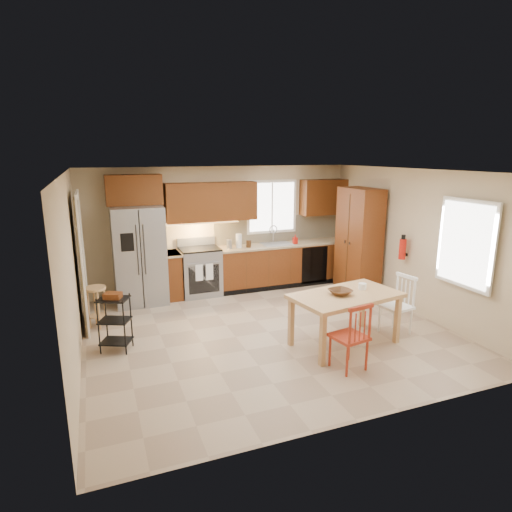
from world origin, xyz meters
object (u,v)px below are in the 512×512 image
object	(u,v)px
dining_table	(345,320)
bar_stool	(97,307)
soap_bottle	(295,239)
pantry	(359,241)
range_stove	(200,272)
table_bowl	(340,295)
fire_extinguisher	(402,249)
chair_red	(349,335)
chair_white	(396,305)
utility_cart	(115,323)
refrigerator	(139,256)
table_jar	(362,288)

from	to	relation	value
dining_table	bar_stool	world-z (taller)	dining_table
soap_bottle	pantry	bearing A→B (deg)	-43.45
range_stove	bar_stool	distance (m)	2.20
table_bowl	range_stove	bearing A→B (deg)	114.15
fire_extinguisher	dining_table	xyz separation A→B (m)	(-1.75, -0.95, -0.72)
soap_bottle	fire_extinguisher	bearing A→B (deg)	-59.47
dining_table	chair_red	world-z (taller)	chair_red
chair_white	table_bowl	bearing A→B (deg)	83.23
utility_cart	range_stove	bearing A→B (deg)	73.51
refrigerator	soap_bottle	world-z (taller)	refrigerator
bar_stool	refrigerator	bearing A→B (deg)	43.86
soap_bottle	table_jar	size ratio (longest dim) A/B	1.43
bar_stool	dining_table	bearing A→B (deg)	-36.25
range_stove	table_jar	distance (m)	3.41
range_stove	chair_red	size ratio (longest dim) A/B	1.00
refrigerator	bar_stool	size ratio (longest dim) A/B	2.69
range_stove	chair_white	size ratio (longest dim) A/B	1.00
range_stove	fire_extinguisher	distance (m)	3.83
range_stove	utility_cart	xyz separation A→B (m)	(-1.72, -2.00, -0.05)
table_bowl	bar_stool	xyz separation A→B (m)	(-3.29, 1.97, -0.43)
table_bowl	utility_cart	bearing A→B (deg)	162.12
chair_white	bar_stool	xyz separation A→B (m)	(-4.33, 1.92, -0.12)
range_stove	soap_bottle	xyz separation A→B (m)	(2.03, -0.08, 0.54)
refrigerator	range_stove	distance (m)	1.24
soap_bottle	bar_stool	bearing A→B (deg)	-166.94
soap_bottle	fire_extinguisher	distance (m)	2.27
refrigerator	fire_extinguisher	distance (m)	4.76
refrigerator	table_jar	world-z (taller)	refrigerator
range_stove	chair_white	xyz separation A→B (m)	(2.38, -2.93, -0.00)
dining_table	table_jar	world-z (taller)	table_jar
chair_white	table_bowl	xyz separation A→B (m)	(-1.05, -0.05, 0.31)
table_jar	range_stove	bearing A→B (deg)	121.63
table_bowl	table_jar	bearing A→B (deg)	12.53
dining_table	table_bowl	size ratio (longest dim) A/B	4.94
soap_bottle	chair_red	world-z (taller)	soap_bottle
pantry	chair_red	xyz separation A→B (m)	(-1.90, -2.65, -0.59)
table_jar	utility_cart	world-z (taller)	table_jar
refrigerator	chair_red	bearing A→B (deg)	-57.97
pantry	bar_stool	world-z (taller)	pantry
refrigerator	pantry	distance (m)	4.23
soap_bottle	table_bowl	bearing A→B (deg)	-103.45
refrigerator	utility_cart	distance (m)	2.08
fire_extinguisher	table_bowl	world-z (taller)	fire_extinguisher
dining_table	soap_bottle	bearing A→B (deg)	68.89
fire_extinguisher	soap_bottle	bearing A→B (deg)	120.53
chair_red	refrigerator	bearing A→B (deg)	112.52
bar_stool	chair_red	bearing A→B (deg)	-46.85
refrigerator	range_stove	bearing A→B (deg)	2.99
table_bowl	utility_cart	distance (m)	3.23
refrigerator	fire_extinguisher	bearing A→B (deg)	-24.52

